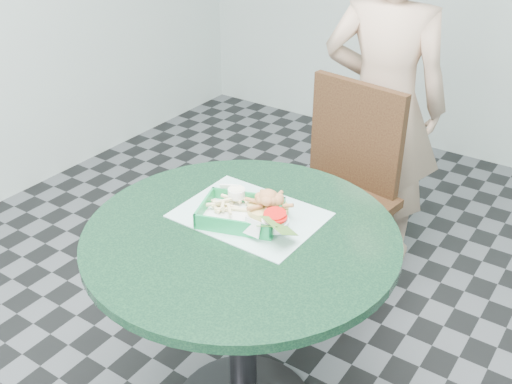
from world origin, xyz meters
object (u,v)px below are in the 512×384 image
Objects in this scene: dining_chair at (341,179)px; food_basket at (241,221)px; sauce_ramekin at (246,198)px; crab_sandwich at (269,213)px; cafe_table at (242,282)px; diner_person at (383,103)px.

dining_chair is 3.91× the size of food_basket.
crab_sandwich is at bearing -16.34° from sauce_ramekin.
cafe_table is 0.26m from sauce_ramekin.
dining_chair is at bearing 96.14° from cafe_table.
crab_sandwich is at bearing 31.76° from food_basket.
sauce_ramekin is (-0.07, 0.13, 0.22)m from cafe_table.
cafe_table is 0.20m from food_basket.
dining_chair reaches higher than cafe_table.
dining_chair is at bearing 73.36° from diner_person.
food_basket is (-0.04, 0.05, 0.19)m from cafe_table.
diner_person is 1.14m from food_basket.
food_basket is 4.34× the size of sauce_ramekin.
food_basket is 1.88× the size of crab_sandwich.
crab_sandwich is 0.11m from sauce_ramekin.
diner_person reaches higher than sauce_ramekin.
dining_chair is 0.41m from diner_person.
crab_sandwich is (0.07, 0.05, 0.03)m from food_basket.
crab_sandwich is (0.04, 0.09, 0.22)m from cafe_table.
cafe_table is at bearing -75.35° from dining_chair.
diner_person reaches higher than dining_chair.
dining_chair is at bearing 99.66° from crab_sandwich.
diner_person is 1.06m from sauce_ramekin.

